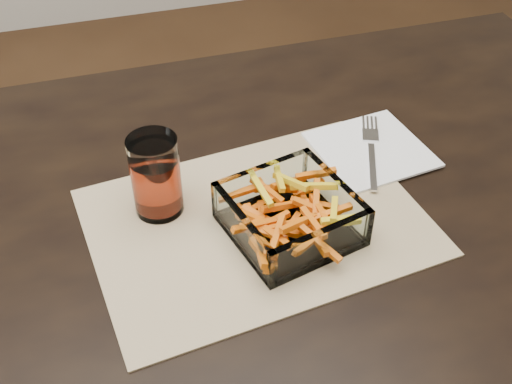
{
  "coord_description": "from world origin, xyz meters",
  "views": [
    {
      "loc": [
        -0.08,
        -0.63,
        1.37
      ],
      "look_at": [
        0.11,
        0.01,
        0.78
      ],
      "focal_mm": 45.0,
      "sensor_mm": 36.0,
      "label": 1
    }
  ],
  "objects_px": {
    "glass_bowl": "(290,217)",
    "fork": "(371,148)",
    "tumbler": "(156,178)",
    "dining_table": "(185,272)"
  },
  "relations": [
    {
      "from": "glass_bowl",
      "to": "fork",
      "type": "bearing_deg",
      "value": 35.52
    },
    {
      "from": "glass_bowl",
      "to": "tumbler",
      "type": "xyz_separation_m",
      "value": [
        -0.16,
        0.1,
        0.03
      ]
    },
    {
      "from": "glass_bowl",
      "to": "fork",
      "type": "xyz_separation_m",
      "value": [
        0.18,
        0.13,
        -0.02
      ]
    },
    {
      "from": "tumbler",
      "to": "fork",
      "type": "relative_size",
      "value": 0.66
    },
    {
      "from": "glass_bowl",
      "to": "fork",
      "type": "height_order",
      "value": "glass_bowl"
    },
    {
      "from": "dining_table",
      "to": "fork",
      "type": "bearing_deg",
      "value": 14.17
    },
    {
      "from": "dining_table",
      "to": "fork",
      "type": "height_order",
      "value": "fork"
    },
    {
      "from": "fork",
      "to": "glass_bowl",
      "type": "bearing_deg",
      "value": -121.92
    },
    {
      "from": "tumbler",
      "to": "fork",
      "type": "distance_m",
      "value": 0.35
    },
    {
      "from": "tumbler",
      "to": "fork",
      "type": "bearing_deg",
      "value": 5.57
    }
  ]
}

